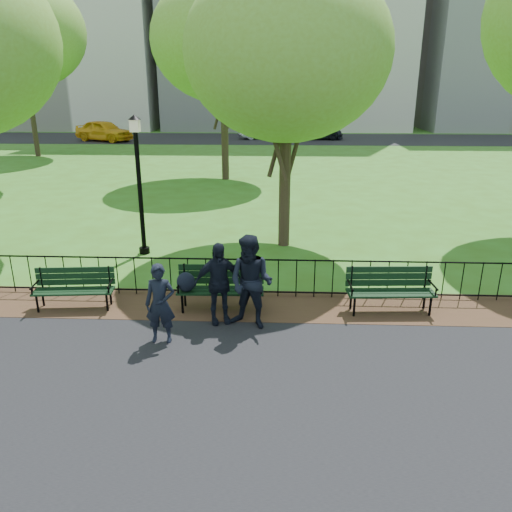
{
  "coord_description": "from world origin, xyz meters",
  "views": [
    {
      "loc": [
        1.36,
        -8.24,
        4.54
      ],
      "look_at": [
        0.93,
        1.5,
        1.14
      ],
      "focal_mm": 35.0,
      "sensor_mm": 36.0,
      "label": 1
    }
  ],
  "objects_px": {
    "person_mid": "(251,282)",
    "taxi": "(104,131)",
    "park_bench_main": "(208,282)",
    "tree_near_e": "(287,52)",
    "park_bench_right_a": "(390,285)",
    "person_right": "(218,283)",
    "tree_far_c": "(223,40)",
    "sedan_silver": "(263,131)",
    "person_left": "(160,304)",
    "lamppost": "(139,181)",
    "sedan_dark": "(314,131)",
    "tree_far_w": "(21,32)",
    "park_bench_left_a": "(74,284)"
  },
  "relations": [
    {
      "from": "tree_far_c",
      "to": "tree_far_w",
      "type": "xyz_separation_m",
      "value": [
        -13.02,
        7.56,
        1.06
      ]
    },
    {
      "from": "person_mid",
      "to": "person_right",
      "type": "xyz_separation_m",
      "value": [
        -0.65,
        0.16,
        -0.1
      ]
    },
    {
      "from": "tree_far_w",
      "to": "person_left",
      "type": "distance_m",
      "value": 28.32
    },
    {
      "from": "person_right",
      "to": "sedan_dark",
      "type": "bearing_deg",
      "value": 65.02
    },
    {
      "from": "tree_far_c",
      "to": "sedan_silver",
      "type": "xyz_separation_m",
      "value": [
        1.28,
        18.59,
        -5.68
      ]
    },
    {
      "from": "park_bench_left_a",
      "to": "park_bench_main",
      "type": "bearing_deg",
      "value": -5.53
    },
    {
      "from": "tree_far_c",
      "to": "sedan_dark",
      "type": "bearing_deg",
      "value": 73.28
    },
    {
      "from": "lamppost",
      "to": "tree_near_e",
      "type": "relative_size",
      "value": 0.49
    },
    {
      "from": "lamppost",
      "to": "taxi",
      "type": "relative_size",
      "value": 0.77
    },
    {
      "from": "lamppost",
      "to": "sedan_silver",
      "type": "distance_m",
      "value": 30.14
    },
    {
      "from": "park_bench_left_a",
      "to": "person_right",
      "type": "xyz_separation_m",
      "value": [
        3.12,
        -0.57,
        0.31
      ]
    },
    {
      "from": "person_mid",
      "to": "tree_far_w",
      "type": "bearing_deg",
      "value": 143.7
    },
    {
      "from": "park_bench_main",
      "to": "tree_far_c",
      "type": "xyz_separation_m",
      "value": [
        -1.17,
        15.02,
        5.74
      ]
    },
    {
      "from": "taxi",
      "to": "person_right",
      "type": "bearing_deg",
      "value": -133.32
    },
    {
      "from": "park_bench_main",
      "to": "park_bench_left_a",
      "type": "relative_size",
      "value": 1.07
    },
    {
      "from": "park_bench_right_a",
      "to": "taxi",
      "type": "xyz_separation_m",
      "value": [
        -16.49,
        31.18,
        0.26
      ]
    },
    {
      "from": "tree_far_c",
      "to": "person_mid",
      "type": "relative_size",
      "value": 4.96
    },
    {
      "from": "park_bench_main",
      "to": "tree_near_e",
      "type": "xyz_separation_m",
      "value": [
        1.62,
        4.55,
        4.66
      ]
    },
    {
      "from": "tree_near_e",
      "to": "sedan_dark",
      "type": "relative_size",
      "value": 1.56
    },
    {
      "from": "tree_far_w",
      "to": "person_mid",
      "type": "distance_m",
      "value": 28.54
    },
    {
      "from": "lamppost",
      "to": "sedan_dark",
      "type": "xyz_separation_m",
      "value": [
        6.64,
        29.82,
        -1.33
      ]
    },
    {
      "from": "person_left",
      "to": "person_right",
      "type": "distance_m",
      "value": 1.27
    },
    {
      "from": "tree_near_e",
      "to": "tree_far_c",
      "type": "xyz_separation_m",
      "value": [
        -2.79,
        10.48,
        1.08
      ]
    },
    {
      "from": "tree_far_w",
      "to": "park_bench_main",
      "type": "bearing_deg",
      "value": -57.87
    },
    {
      "from": "tree_far_w",
      "to": "person_left",
      "type": "height_order",
      "value": "tree_far_w"
    },
    {
      "from": "tree_near_e",
      "to": "person_left",
      "type": "bearing_deg",
      "value": -111.09
    },
    {
      "from": "person_mid",
      "to": "taxi",
      "type": "bearing_deg",
      "value": 133.81
    },
    {
      "from": "park_bench_main",
      "to": "tree_far_c",
      "type": "relative_size",
      "value": 0.2
    },
    {
      "from": "lamppost",
      "to": "park_bench_left_a",
      "type": "bearing_deg",
      "value": -98.53
    },
    {
      "from": "park_bench_right_a",
      "to": "person_left",
      "type": "relative_size",
      "value": 1.22
    },
    {
      "from": "sedan_dark",
      "to": "park_bench_left_a",
      "type": "bearing_deg",
      "value": 165.27
    },
    {
      "from": "tree_near_e",
      "to": "sedan_dark",
      "type": "xyz_separation_m",
      "value": [
        2.73,
        28.87,
        -4.56
      ]
    },
    {
      "from": "park_bench_main",
      "to": "tree_near_e",
      "type": "bearing_deg",
      "value": 68.79
    },
    {
      "from": "park_bench_right_a",
      "to": "taxi",
      "type": "distance_m",
      "value": 35.28
    },
    {
      "from": "person_mid",
      "to": "sedan_dark",
      "type": "height_order",
      "value": "person_mid"
    },
    {
      "from": "tree_near_e",
      "to": "taxi",
      "type": "distance_m",
      "value": 30.68
    },
    {
      "from": "lamppost",
      "to": "person_right",
      "type": "height_order",
      "value": "lamppost"
    },
    {
      "from": "park_bench_main",
      "to": "tree_near_e",
      "type": "height_order",
      "value": "tree_near_e"
    },
    {
      "from": "park_bench_main",
      "to": "tree_far_c",
      "type": "bearing_deg",
      "value": 92.88
    },
    {
      "from": "park_bench_right_a",
      "to": "sedan_silver",
      "type": "height_order",
      "value": "sedan_silver"
    },
    {
      "from": "park_bench_right_a",
      "to": "person_left",
      "type": "height_order",
      "value": "person_left"
    },
    {
      "from": "park_bench_right_a",
      "to": "person_right",
      "type": "distance_m",
      "value": 3.56
    },
    {
      "from": "park_bench_right_a",
      "to": "sedan_silver",
      "type": "xyz_separation_m",
      "value": [
        -3.67,
        33.49,
        0.1
      ]
    },
    {
      "from": "tree_far_w",
      "to": "person_left",
      "type": "xyz_separation_m",
      "value": [
        13.52,
        -23.98,
        -6.65
      ]
    },
    {
      "from": "lamppost",
      "to": "sedan_dark",
      "type": "height_order",
      "value": "lamppost"
    },
    {
      "from": "person_mid",
      "to": "taxi",
      "type": "height_order",
      "value": "person_mid"
    },
    {
      "from": "taxi",
      "to": "tree_near_e",
      "type": "bearing_deg",
      "value": -127.34
    },
    {
      "from": "person_right",
      "to": "tree_far_c",
      "type": "bearing_deg",
      "value": 77.2
    },
    {
      "from": "tree_near_e",
      "to": "person_right",
      "type": "relative_size",
      "value": 4.6
    },
    {
      "from": "tree_far_w",
      "to": "person_mid",
      "type": "xyz_separation_m",
      "value": [
        15.13,
        -23.31,
        -6.48
      ]
    }
  ]
}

